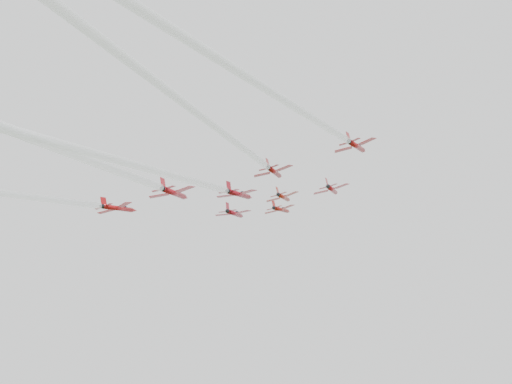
% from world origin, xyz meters
% --- Properties ---
extents(jet_lead, '(8.96, 11.77, 6.49)m').
position_xyz_m(jet_lead, '(-2.29, 24.04, 165.80)').
color(jet_lead, '#A0160F').
extents(jet_row2_left, '(9.87, 12.97, 7.15)m').
position_xyz_m(jet_row2_left, '(-11.80, 14.84, 161.29)').
color(jet_row2_left, maroon).
extents(jet_row2_center, '(8.55, 11.23, 6.19)m').
position_xyz_m(jet_row2_center, '(3.61, 10.77, 159.28)').
color(jet_row2_center, '#A91D10').
extents(jet_row2_right, '(9.39, 12.33, 6.79)m').
position_xyz_m(jet_row2_right, '(14.73, 15.94, 161.83)').
color(jet_row2_right, '#A91016').
extents(jet_center, '(10.00, 97.84, 48.97)m').
position_xyz_m(jet_center, '(-2.05, -46.39, 131.13)').
color(jet_center, maroon).
extents(jet_rear_left, '(10.32, 100.97, 50.54)m').
position_xyz_m(jet_rear_left, '(-10.11, -62.28, 123.32)').
color(jet_rear_left, '#B1101B').
extents(jet_rear_right, '(8.51, 83.27, 41.68)m').
position_xyz_m(jet_rear_right, '(10.79, -49.89, 129.41)').
color(jet_rear_right, '#9E0F0F').
extents(jet_rear_farright, '(8.61, 84.18, 42.13)m').
position_xyz_m(jet_rear_farright, '(28.89, -52.48, 128.13)').
color(jet_rear_farright, '#AC1011').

